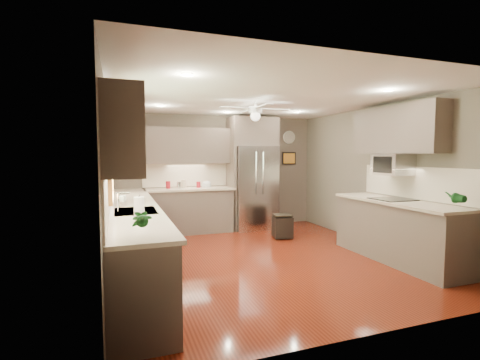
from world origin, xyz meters
TOP-DOWN VIEW (x-y plane):
  - floor at (0.00, 0.00)m, footprint 5.00×5.00m
  - ceiling at (0.00, 0.00)m, footprint 5.00×5.00m
  - wall_back at (0.00, 2.50)m, footprint 4.50×0.00m
  - wall_front at (0.00, -2.50)m, footprint 4.50×0.00m
  - wall_left at (-2.25, 0.00)m, footprint 0.00×5.00m
  - wall_right at (2.25, 0.00)m, footprint 0.00×5.00m
  - canister_a at (-1.15, 2.21)m, footprint 0.12×0.12m
  - canister_b at (-0.94, 2.18)m, footprint 0.09×0.09m
  - canister_c at (-0.83, 2.22)m, footprint 0.14×0.14m
  - canister_d at (-0.51, 2.24)m, footprint 0.11×0.11m
  - soap_bottle at (-2.08, 0.08)m, footprint 0.10×0.10m
  - potted_plant_left at (-1.94, -2.01)m, footprint 0.18×0.13m
  - potted_plant_right at (1.89, -1.76)m, footprint 0.17×0.14m
  - bowl at (-0.34, 2.21)m, footprint 0.25×0.25m
  - left_run at (-1.95, 0.15)m, footprint 0.65×4.70m
  - back_run at (-0.72, 2.20)m, footprint 1.85×0.65m
  - uppers at (-0.74, 0.71)m, footprint 4.50×4.70m
  - window at (-2.22, -0.50)m, footprint 0.05×1.12m
  - sink at (-1.93, -0.50)m, footprint 0.50×0.70m
  - refrigerator at (0.70, 2.16)m, footprint 1.06×0.75m
  - right_run at (1.93, -0.80)m, footprint 0.70×2.20m
  - microwave at (2.03, -0.55)m, footprint 0.43×0.55m
  - ceiling_fan at (-0.00, 0.30)m, footprint 1.18×1.18m
  - recessed_lights at (-0.04, 0.40)m, footprint 2.84×3.14m
  - wall_clock at (1.75, 2.48)m, footprint 0.30×0.03m
  - framed_print at (1.75, 2.48)m, footprint 0.36×0.03m
  - stool at (0.89, 1.08)m, footprint 0.42×0.42m
  - paper_towel at (-1.93, -1.28)m, footprint 0.11×0.11m

SIDE VIEW (x-z plane):
  - floor at x=0.00m, z-range 0.00..0.00m
  - stool at x=0.89m, z-range 0.01..0.46m
  - left_run at x=-1.95m, z-range -0.24..1.21m
  - back_run at x=-0.72m, z-range -0.24..1.21m
  - right_run at x=1.93m, z-range -0.24..1.21m
  - sink at x=-1.93m, z-range 0.75..1.07m
  - bowl at x=-0.34m, z-range 0.94..0.99m
  - canister_d at x=-0.51m, z-range 0.93..1.07m
  - canister_b at x=-0.94m, z-range 0.94..1.08m
  - canister_a at x=-1.15m, z-range 0.95..1.09m
  - canister_c at x=-0.83m, z-range 0.94..1.12m
  - soap_bottle at x=-2.08m, z-range 0.94..1.12m
  - paper_towel at x=-1.93m, z-range 0.95..1.21m
  - potted_plant_right at x=1.89m, z-range 0.94..1.25m
  - potted_plant_left at x=-1.94m, z-range 0.94..1.26m
  - refrigerator at x=0.70m, z-range -0.04..2.41m
  - wall_back at x=0.00m, z-range -1.00..3.50m
  - wall_front at x=0.00m, z-range -1.00..3.50m
  - wall_left at x=-2.25m, z-range -1.25..3.75m
  - wall_right at x=2.25m, z-range -1.25..3.75m
  - microwave at x=2.03m, z-range 1.31..1.65m
  - framed_print at x=1.75m, z-range 1.40..1.70m
  - window at x=-2.22m, z-range 1.09..2.01m
  - uppers at x=-0.74m, z-range 1.39..2.35m
  - wall_clock at x=1.75m, z-range 1.90..2.20m
  - ceiling_fan at x=0.00m, z-range 2.17..2.49m
  - recessed_lights at x=-0.04m, z-range 2.49..2.50m
  - ceiling at x=0.00m, z-range 2.50..2.50m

